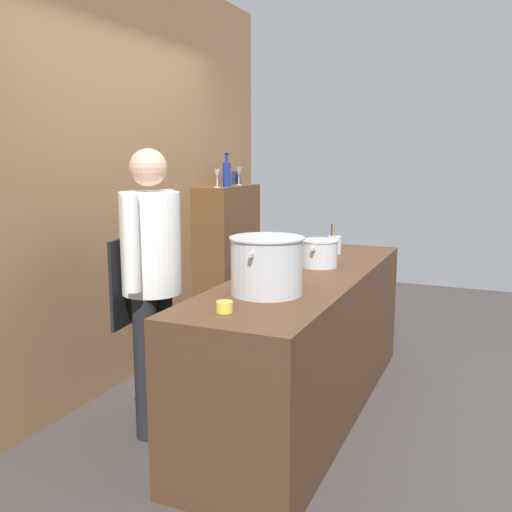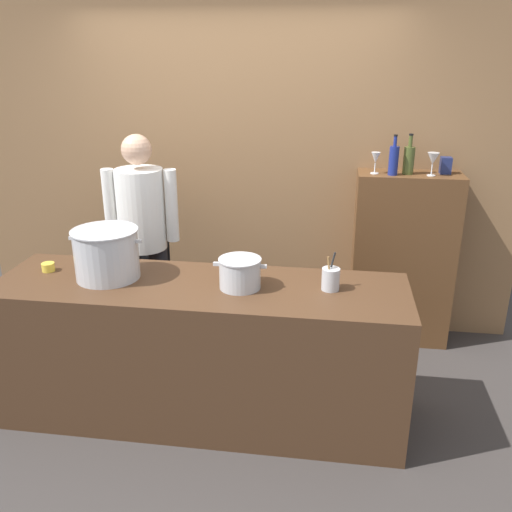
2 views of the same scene
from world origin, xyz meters
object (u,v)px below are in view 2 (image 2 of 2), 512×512
(stockpot_large, at_px, (107,254))
(butter_jar, at_px, (48,267))
(spice_tin_navy, at_px, (446,165))
(wine_bottle_cobalt, at_px, (394,160))
(wine_bottle_olive, at_px, (409,159))
(wine_glass_wide, at_px, (376,159))
(utensil_crock, at_px, (331,279))
(chef, at_px, (143,231))
(stockpot_small, at_px, (240,273))
(wine_glass_short, at_px, (433,159))

(stockpot_large, bearing_deg, butter_jar, 174.03)
(stockpot_large, distance_m, spice_tin_navy, 2.47)
(stockpot_large, height_order, spice_tin_navy, spice_tin_navy)
(stockpot_large, relative_size, wine_bottle_cobalt, 1.57)
(wine_bottle_cobalt, bearing_deg, butter_jar, -153.94)
(wine_bottle_olive, bearing_deg, wine_glass_wide, -174.26)
(utensil_crock, relative_size, spice_tin_navy, 1.85)
(chef, relative_size, butter_jar, 20.91)
(stockpot_small, bearing_deg, spice_tin_navy, 43.34)
(butter_jar, xyz_separation_m, wine_bottle_cobalt, (2.16, 1.05, 0.53))
(utensil_crock, bearing_deg, spice_tin_navy, 56.43)
(wine_bottle_cobalt, distance_m, wine_glass_short, 0.27)
(spice_tin_navy, bearing_deg, wine_glass_wide, -171.47)
(chef, xyz_separation_m, spice_tin_navy, (2.15, 0.49, 0.44))
(wine_bottle_cobalt, bearing_deg, utensil_crock, -110.52)
(butter_jar, bearing_deg, wine_bottle_cobalt, 26.06)
(chef, xyz_separation_m, butter_jar, (-0.39, -0.66, -0.04))
(butter_jar, distance_m, wine_bottle_cobalt, 2.46)
(wine_bottle_cobalt, distance_m, wine_glass_wide, 0.13)
(chef, distance_m, spice_tin_navy, 2.25)
(utensil_crock, relative_size, wine_glass_short, 1.33)
(wine_bottle_olive, bearing_deg, stockpot_large, -148.24)
(utensil_crock, bearing_deg, wine_glass_wide, 75.83)
(wine_glass_short, bearing_deg, spice_tin_navy, 39.95)
(wine_glass_wide, bearing_deg, spice_tin_navy, 8.53)
(stockpot_large, height_order, wine_bottle_olive, wine_bottle_olive)
(utensil_crock, height_order, butter_jar, utensil_crock)
(stockpot_large, relative_size, wine_glass_short, 2.73)
(utensil_crock, bearing_deg, chef, 152.88)
(chef, bearing_deg, wine_glass_wide, -172.09)
(butter_jar, distance_m, wine_bottle_olive, 2.58)
(wine_bottle_cobalt, height_order, spice_tin_navy, wine_bottle_cobalt)
(wine_bottle_cobalt, xyz_separation_m, spice_tin_navy, (0.38, 0.10, -0.05))
(wine_glass_wide, bearing_deg, butter_jar, -151.96)
(chef, xyz_separation_m, wine_glass_short, (2.04, 0.40, 0.50))
(wine_bottle_cobalt, distance_m, spice_tin_navy, 0.40)
(utensil_crock, distance_m, wine_glass_wide, 1.25)
(utensil_crock, relative_size, wine_bottle_cobalt, 0.77)
(stockpot_small, height_order, wine_bottle_olive, wine_bottle_olive)
(chef, bearing_deg, stockpot_large, 85.75)
(stockpot_large, bearing_deg, stockpot_small, -2.46)
(stockpot_large, xyz_separation_m, wine_glass_short, (2.02, 1.11, 0.42))
(chef, bearing_deg, spice_tin_navy, -173.42)
(utensil_crock, height_order, wine_bottle_cobalt, wine_bottle_cobalt)
(spice_tin_navy, bearing_deg, stockpot_large, -150.55)
(stockpot_large, bearing_deg, wine_glass_wide, 34.80)
(stockpot_small, relative_size, wine_glass_short, 1.88)
(utensil_crock, distance_m, spice_tin_navy, 1.50)
(wine_bottle_olive, relative_size, wine_glass_short, 1.74)
(stockpot_small, bearing_deg, stockpot_large, 177.54)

